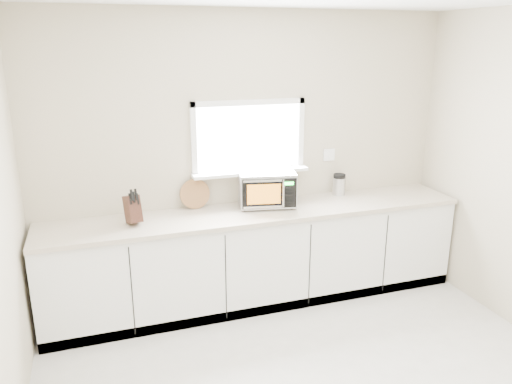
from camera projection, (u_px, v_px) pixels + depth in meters
name	position (u px, v px, depth m)	size (l,w,h in m)	color
back_wall	(248.00, 156.00, 4.74)	(4.00, 0.17, 2.70)	#B6AD91
cabinets	(258.00, 258.00, 4.74)	(3.92, 0.60, 0.88)	white
countertop	(259.00, 212.00, 4.60)	(3.92, 0.64, 0.04)	#BBB19A
microwave	(266.00, 187.00, 4.69)	(0.58, 0.50, 0.33)	black
knife_block	(133.00, 209.00, 4.21)	(0.15, 0.24, 0.32)	#3F2116
cutting_board	(195.00, 194.00, 4.61)	(0.28, 0.28, 0.02)	olive
coffee_grinder	(339.00, 184.00, 5.03)	(0.15, 0.15, 0.22)	#B8BAC0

